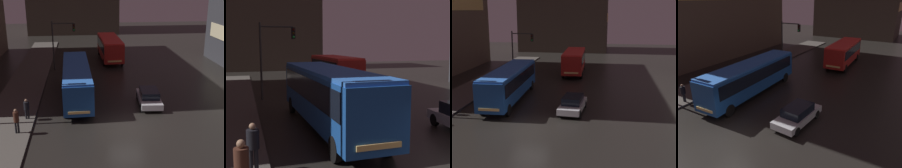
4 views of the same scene
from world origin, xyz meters
TOP-DOWN VIEW (x-y plane):
  - building_far_backdrop at (-4.24, 47.27)m, footprint 18.07×12.00m
  - bus_near at (-3.68, 6.86)m, footprint 2.75×11.62m
  - bus_far at (0.80, 20.86)m, footprint 2.85×9.17m
  - pedestrian_near at (-7.55, 2.18)m, footprint 0.55×0.55m
  - pedestrian_mid at (-7.90, -0.20)m, footprint 0.43×0.43m
  - traffic_light_main at (-5.49, 16.56)m, footprint 2.76×0.35m

SIDE VIEW (x-z plane):
  - pedestrian_near at x=-7.55m, z-range 0.32..1.96m
  - pedestrian_mid at x=-7.90m, z-range 0.33..2.17m
  - bus_far at x=0.80m, z-range 0.36..3.45m
  - bus_near at x=-3.68m, z-range 0.37..3.48m
  - traffic_light_main at x=-5.49m, z-range 1.02..6.95m
  - building_far_backdrop at x=-4.24m, z-range 0.00..21.78m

